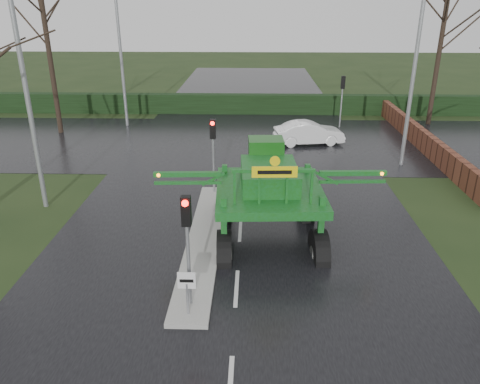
{
  "coord_description": "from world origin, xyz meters",
  "views": [
    {
      "loc": [
        0.47,
        -12.26,
        8.33
      ],
      "look_at": [
        0.02,
        3.02,
        2.0
      ],
      "focal_mm": 35.0,
      "sensor_mm": 36.0,
      "label": 1
    }
  ],
  "objects_px": {
    "traffic_signal_mid": "(213,140)",
    "street_light_right": "(411,50)",
    "keep_left_sign": "(187,287)",
    "white_sedan": "(308,144)",
    "traffic_signal_far": "(342,90)",
    "street_light_left_near": "(29,64)",
    "crop_sprayer": "(224,196)",
    "street_light_left_far": "(124,37)",
    "traffic_signal_near": "(187,228)"
  },
  "relations": [
    {
      "from": "traffic_signal_far",
      "to": "street_light_left_near",
      "type": "height_order",
      "value": "street_light_left_near"
    },
    {
      "from": "traffic_signal_near",
      "to": "street_light_left_near",
      "type": "bearing_deg",
      "value": 134.53
    },
    {
      "from": "traffic_signal_far",
      "to": "crop_sprayer",
      "type": "relative_size",
      "value": 0.43
    },
    {
      "from": "traffic_signal_near",
      "to": "traffic_signal_far",
      "type": "height_order",
      "value": "same"
    },
    {
      "from": "traffic_signal_mid",
      "to": "crop_sprayer",
      "type": "xyz_separation_m",
      "value": [
        0.79,
        -5.28,
        -0.4
      ]
    },
    {
      "from": "traffic_signal_near",
      "to": "street_light_right",
      "type": "relative_size",
      "value": 0.35
    },
    {
      "from": "traffic_signal_far",
      "to": "street_light_left_near",
      "type": "distance_m",
      "value": 20.58
    },
    {
      "from": "street_light_right",
      "to": "street_light_left_far",
      "type": "xyz_separation_m",
      "value": [
        -16.39,
        8.0,
        0.0
      ]
    },
    {
      "from": "white_sedan",
      "to": "traffic_signal_mid",
      "type": "bearing_deg",
      "value": 138.47
    },
    {
      "from": "street_light_right",
      "to": "white_sedan",
      "type": "bearing_deg",
      "value": 139.0
    },
    {
      "from": "traffic_signal_mid",
      "to": "white_sedan",
      "type": "distance_m",
      "value": 10.09
    },
    {
      "from": "keep_left_sign",
      "to": "white_sedan",
      "type": "xyz_separation_m",
      "value": [
        5.17,
        17.26,
        -1.06
      ]
    },
    {
      "from": "street_light_right",
      "to": "keep_left_sign",
      "type": "bearing_deg",
      "value": -125.12
    },
    {
      "from": "keep_left_sign",
      "to": "street_light_left_near",
      "type": "xyz_separation_m",
      "value": [
        -6.89,
        7.5,
        4.93
      ]
    },
    {
      "from": "traffic_signal_far",
      "to": "crop_sprayer",
      "type": "xyz_separation_m",
      "value": [
        -7.01,
        -17.8,
        -0.4
      ]
    },
    {
      "from": "traffic_signal_mid",
      "to": "street_light_left_far",
      "type": "bearing_deg",
      "value": 118.86
    },
    {
      "from": "traffic_signal_far",
      "to": "street_light_left_far",
      "type": "xyz_separation_m",
      "value": [
        -14.69,
        -0.01,
        3.4
      ]
    },
    {
      "from": "white_sedan",
      "to": "traffic_signal_far",
      "type": "bearing_deg",
      "value": -41.19
    },
    {
      "from": "traffic_signal_far",
      "to": "white_sedan",
      "type": "relative_size",
      "value": 0.83
    },
    {
      "from": "traffic_signal_far",
      "to": "crop_sprayer",
      "type": "height_order",
      "value": "crop_sprayer"
    },
    {
      "from": "street_light_right",
      "to": "street_light_left_far",
      "type": "bearing_deg",
      "value": 153.98
    },
    {
      "from": "keep_left_sign",
      "to": "street_light_left_far",
      "type": "xyz_separation_m",
      "value": [
        -6.89,
        21.5,
        4.93
      ]
    },
    {
      "from": "traffic_signal_mid",
      "to": "traffic_signal_near",
      "type": "bearing_deg",
      "value": -90.0
    },
    {
      "from": "traffic_signal_near",
      "to": "crop_sprayer",
      "type": "distance_m",
      "value": 3.34
    },
    {
      "from": "street_light_left_far",
      "to": "crop_sprayer",
      "type": "height_order",
      "value": "street_light_left_far"
    },
    {
      "from": "street_light_left_near",
      "to": "white_sedan",
      "type": "xyz_separation_m",
      "value": [
        12.07,
        9.76,
        -5.99
      ]
    },
    {
      "from": "keep_left_sign",
      "to": "white_sedan",
      "type": "relative_size",
      "value": 0.32
    },
    {
      "from": "street_light_left_near",
      "to": "crop_sprayer",
      "type": "relative_size",
      "value": 1.21
    },
    {
      "from": "street_light_left_far",
      "to": "white_sedan",
      "type": "xyz_separation_m",
      "value": [
        12.07,
        -4.24,
        -5.99
      ]
    },
    {
      "from": "traffic_signal_mid",
      "to": "street_light_left_far",
      "type": "relative_size",
      "value": 0.35
    },
    {
      "from": "traffic_signal_near",
      "to": "traffic_signal_mid",
      "type": "bearing_deg",
      "value": 90.0
    },
    {
      "from": "traffic_signal_near",
      "to": "crop_sprayer",
      "type": "height_order",
      "value": "crop_sprayer"
    },
    {
      "from": "traffic_signal_far",
      "to": "street_light_left_far",
      "type": "distance_m",
      "value": 15.08
    },
    {
      "from": "traffic_signal_mid",
      "to": "crop_sprayer",
      "type": "relative_size",
      "value": 0.43
    },
    {
      "from": "street_light_left_near",
      "to": "crop_sprayer",
      "type": "xyz_separation_m",
      "value": [
        7.68,
        -3.79,
        -3.8
      ]
    },
    {
      "from": "traffic_signal_near",
      "to": "white_sedan",
      "type": "xyz_separation_m",
      "value": [
        5.17,
        16.77,
        -2.59
      ]
    },
    {
      "from": "traffic_signal_mid",
      "to": "keep_left_sign",
      "type": "bearing_deg",
      "value": -90.0
    },
    {
      "from": "crop_sprayer",
      "to": "keep_left_sign",
      "type": "bearing_deg",
      "value": -104.83
    },
    {
      "from": "white_sedan",
      "to": "traffic_signal_near",
      "type": "bearing_deg",
      "value": 153.36
    },
    {
      "from": "traffic_signal_far",
      "to": "street_light_left_near",
      "type": "xyz_separation_m",
      "value": [
        -14.69,
        -14.01,
        3.4
      ]
    },
    {
      "from": "traffic_signal_mid",
      "to": "crop_sprayer",
      "type": "height_order",
      "value": "crop_sprayer"
    },
    {
      "from": "street_light_right",
      "to": "street_light_left_far",
      "type": "height_order",
      "value": "same"
    },
    {
      "from": "traffic_signal_near",
      "to": "white_sedan",
      "type": "height_order",
      "value": "traffic_signal_near"
    },
    {
      "from": "keep_left_sign",
      "to": "traffic_signal_far",
      "type": "relative_size",
      "value": 0.38
    },
    {
      "from": "keep_left_sign",
      "to": "white_sedan",
      "type": "bearing_deg",
      "value": 73.31
    },
    {
      "from": "street_light_left_far",
      "to": "white_sedan",
      "type": "bearing_deg",
      "value": -19.37
    },
    {
      "from": "traffic_signal_mid",
      "to": "street_light_left_near",
      "type": "height_order",
      "value": "street_light_left_near"
    },
    {
      "from": "traffic_signal_near",
      "to": "white_sedan",
      "type": "relative_size",
      "value": 0.83
    },
    {
      "from": "traffic_signal_mid",
      "to": "street_light_right",
      "type": "xyz_separation_m",
      "value": [
        9.49,
        4.51,
        3.4
      ]
    },
    {
      "from": "traffic_signal_mid",
      "to": "traffic_signal_far",
      "type": "xyz_separation_m",
      "value": [
        7.8,
        12.52,
        0.0
      ]
    }
  ]
}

